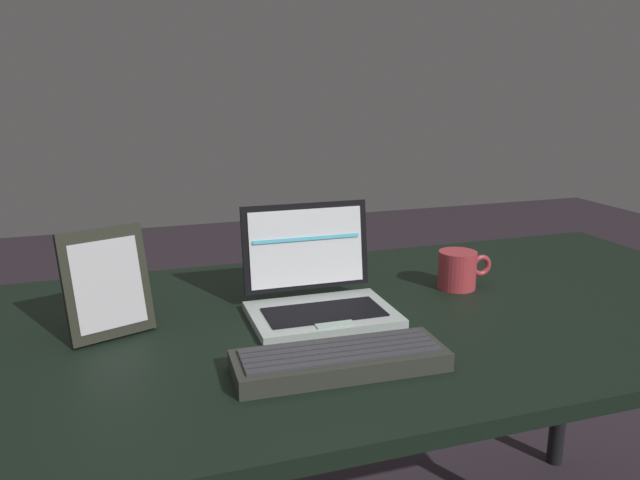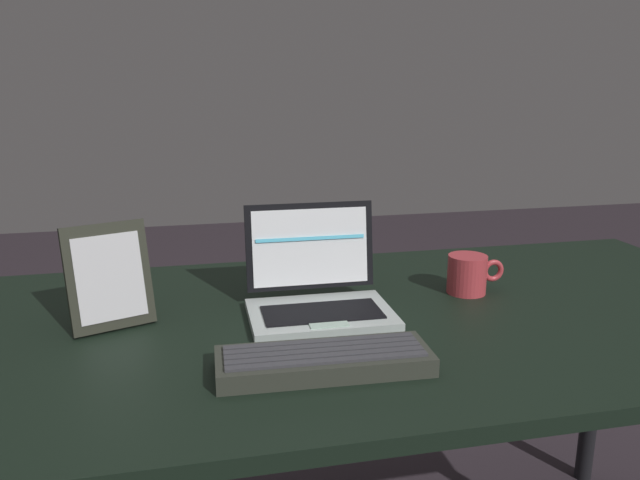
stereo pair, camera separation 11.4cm
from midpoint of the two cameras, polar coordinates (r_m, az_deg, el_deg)
The scene contains 5 objects.
desk at distance 1.20m, azimuth 0.28°, elevation -9.80°, with size 1.74×0.81×0.72m.
laptop_front at distance 1.17m, azimuth -3.06°, elevation -4.94°, with size 0.27×0.21×0.20m.
external_keyboard at distance 0.96m, azimuth -1.60°, elevation -11.05°, with size 0.33×0.12×0.03m.
photo_frame at distance 1.13m, azimuth -21.79°, elevation -3.83°, with size 0.15×0.10×0.19m.
coffee_mug at distance 1.33m, azimuth 10.24°, elevation -2.74°, with size 0.12×0.08×0.08m.
Camera 1 is at (-0.41, -1.02, 1.15)m, focal length 34.78 mm.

